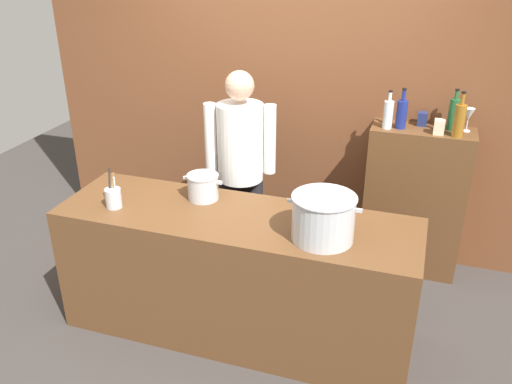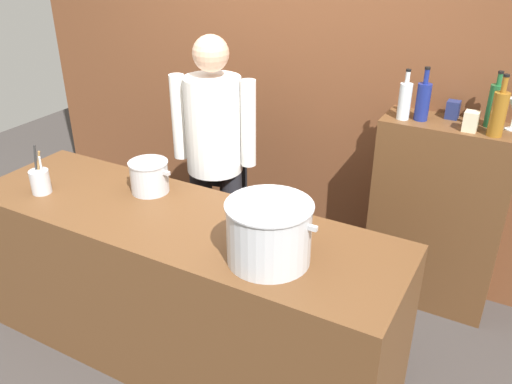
{
  "view_description": "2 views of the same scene",
  "coord_description": "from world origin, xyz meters",
  "px_view_note": "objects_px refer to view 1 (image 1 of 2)",
  "views": [
    {
      "loc": [
        1.07,
        -2.83,
        2.52
      ],
      "look_at": [
        0.03,
        0.34,
        0.92
      ],
      "focal_mm": 37.86,
      "sensor_mm": 36.0,
      "label": 1
    },
    {
      "loc": [
        1.47,
        -1.83,
        2.22
      ],
      "look_at": [
        0.3,
        0.29,
        0.98
      ],
      "focal_mm": 37.45,
      "sensor_mm": 36.0,
      "label": 2
    }
  ],
  "objects_px": {
    "stockpot_small": "(203,187)",
    "spice_tin_navy": "(422,119)",
    "wine_bottle_amber": "(459,120)",
    "wine_bottle_green": "(454,114)",
    "chef": "(241,163)",
    "wine_glass_wide": "(469,115)",
    "spice_tin_cream": "(439,127)",
    "stockpot_large": "(323,218)",
    "utensil_crock": "(113,197)",
    "wine_bottle_cobalt": "(402,113)",
    "wine_bottle_clear": "(388,114)"
  },
  "relations": [
    {
      "from": "stockpot_small",
      "to": "spice_tin_navy",
      "type": "relative_size",
      "value": 2.69
    },
    {
      "from": "wine_bottle_amber",
      "to": "wine_bottle_green",
      "type": "bearing_deg",
      "value": 105.22
    },
    {
      "from": "chef",
      "to": "wine_glass_wide",
      "type": "distance_m",
      "value": 1.7
    },
    {
      "from": "spice_tin_cream",
      "to": "spice_tin_navy",
      "type": "bearing_deg",
      "value": 127.37
    },
    {
      "from": "chef",
      "to": "wine_bottle_green",
      "type": "xyz_separation_m",
      "value": [
        1.46,
        0.55,
        0.36
      ]
    },
    {
      "from": "chef",
      "to": "stockpot_large",
      "type": "height_order",
      "value": "chef"
    },
    {
      "from": "spice_tin_navy",
      "to": "utensil_crock",
      "type": "bearing_deg",
      "value": -142.55
    },
    {
      "from": "wine_bottle_amber",
      "to": "wine_glass_wide",
      "type": "height_order",
      "value": "wine_bottle_amber"
    },
    {
      "from": "wine_bottle_cobalt",
      "to": "wine_bottle_clear",
      "type": "relative_size",
      "value": 1.06
    },
    {
      "from": "stockpot_small",
      "to": "wine_bottle_cobalt",
      "type": "distance_m",
      "value": 1.58
    },
    {
      "from": "wine_bottle_clear",
      "to": "spice_tin_cream",
      "type": "bearing_deg",
      "value": -2.71
    },
    {
      "from": "wine_bottle_clear",
      "to": "wine_bottle_amber",
      "type": "bearing_deg",
      "value": -3.44
    },
    {
      "from": "stockpot_large",
      "to": "spice_tin_navy",
      "type": "height_order",
      "value": "spice_tin_navy"
    },
    {
      "from": "stockpot_small",
      "to": "wine_bottle_cobalt",
      "type": "xyz_separation_m",
      "value": [
        1.18,
        1.0,
        0.33
      ]
    },
    {
      "from": "chef",
      "to": "spice_tin_cream",
      "type": "height_order",
      "value": "chef"
    },
    {
      "from": "stockpot_large",
      "to": "spice_tin_cream",
      "type": "distance_m",
      "value": 1.37
    },
    {
      "from": "spice_tin_navy",
      "to": "spice_tin_cream",
      "type": "bearing_deg",
      "value": -52.63
    },
    {
      "from": "chef",
      "to": "spice_tin_cream",
      "type": "xyz_separation_m",
      "value": [
        1.38,
        0.42,
        0.29
      ]
    },
    {
      "from": "wine_bottle_green",
      "to": "wine_bottle_cobalt",
      "type": "xyz_separation_m",
      "value": [
        -0.36,
        -0.08,
        -0.01
      ]
    },
    {
      "from": "wine_bottle_green",
      "to": "wine_glass_wide",
      "type": "xyz_separation_m",
      "value": [
        0.1,
        -0.0,
        0.0
      ]
    },
    {
      "from": "chef",
      "to": "wine_bottle_green",
      "type": "relative_size",
      "value": 5.4
    },
    {
      "from": "chef",
      "to": "spice_tin_cream",
      "type": "distance_m",
      "value": 1.47
    },
    {
      "from": "wine_bottle_green",
      "to": "wine_glass_wide",
      "type": "height_order",
      "value": "wine_bottle_green"
    },
    {
      "from": "chef",
      "to": "wine_glass_wide",
      "type": "height_order",
      "value": "chef"
    },
    {
      "from": "wine_glass_wide",
      "to": "spice_tin_navy",
      "type": "bearing_deg",
      "value": 173.67
    },
    {
      "from": "chef",
      "to": "utensil_crock",
      "type": "xyz_separation_m",
      "value": [
        -0.58,
        -0.82,
        0.0
      ]
    },
    {
      "from": "wine_bottle_green",
      "to": "wine_bottle_clear",
      "type": "xyz_separation_m",
      "value": [
        -0.46,
        -0.11,
        -0.01
      ]
    },
    {
      "from": "stockpot_large",
      "to": "wine_bottle_clear",
      "type": "xyz_separation_m",
      "value": [
        0.21,
        1.23,
        0.28
      ]
    },
    {
      "from": "stockpot_small",
      "to": "wine_bottle_amber",
      "type": "distance_m",
      "value": 1.87
    },
    {
      "from": "chef",
      "to": "stockpot_small",
      "type": "relative_size",
      "value": 5.99
    },
    {
      "from": "chef",
      "to": "wine_bottle_cobalt",
      "type": "xyz_separation_m",
      "value": [
        1.1,
        0.47,
        0.35
      ]
    },
    {
      "from": "wine_bottle_cobalt",
      "to": "wine_bottle_clear",
      "type": "bearing_deg",
      "value": -160.29
    },
    {
      "from": "stockpot_small",
      "to": "utensil_crock",
      "type": "height_order",
      "value": "utensil_crock"
    },
    {
      "from": "utensil_crock",
      "to": "wine_bottle_clear",
      "type": "relative_size",
      "value": 0.93
    },
    {
      "from": "stockpot_small",
      "to": "wine_glass_wide",
      "type": "distance_m",
      "value": 1.99
    },
    {
      "from": "spice_tin_navy",
      "to": "wine_glass_wide",
      "type": "bearing_deg",
      "value": -6.33
    },
    {
      "from": "wine_bottle_amber",
      "to": "wine_bottle_clear",
      "type": "xyz_separation_m",
      "value": [
        -0.5,
        0.03,
        -0.01
      ]
    },
    {
      "from": "utensil_crock",
      "to": "wine_glass_wide",
      "type": "distance_m",
      "value": 2.58
    },
    {
      "from": "chef",
      "to": "wine_bottle_clear",
      "type": "distance_m",
      "value": 1.15
    },
    {
      "from": "wine_bottle_green",
      "to": "spice_tin_cream",
      "type": "height_order",
      "value": "wine_bottle_green"
    },
    {
      "from": "utensil_crock",
      "to": "wine_bottle_amber",
      "type": "bearing_deg",
      "value": 30.53
    },
    {
      "from": "stockpot_large",
      "to": "wine_bottle_cobalt",
      "type": "bearing_deg",
      "value": 76.39
    },
    {
      "from": "stockpot_small",
      "to": "spice_tin_cream",
      "type": "distance_m",
      "value": 1.76
    },
    {
      "from": "wine_bottle_green",
      "to": "spice_tin_navy",
      "type": "distance_m",
      "value": 0.23
    },
    {
      "from": "wine_glass_wide",
      "to": "spice_tin_navy",
      "type": "distance_m",
      "value": 0.33
    },
    {
      "from": "wine_bottle_cobalt",
      "to": "wine_glass_wide",
      "type": "relative_size",
      "value": 1.74
    },
    {
      "from": "wine_bottle_amber",
      "to": "wine_bottle_cobalt",
      "type": "height_order",
      "value": "wine_bottle_amber"
    },
    {
      "from": "wine_bottle_green",
      "to": "spice_tin_navy",
      "type": "bearing_deg",
      "value": 170.9
    },
    {
      "from": "wine_bottle_amber",
      "to": "wine_bottle_green",
      "type": "xyz_separation_m",
      "value": [
        -0.04,
        0.14,
        -0.0
      ]
    },
    {
      "from": "wine_bottle_green",
      "to": "spice_tin_navy",
      "type": "relative_size",
      "value": 2.99
    }
  ]
}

